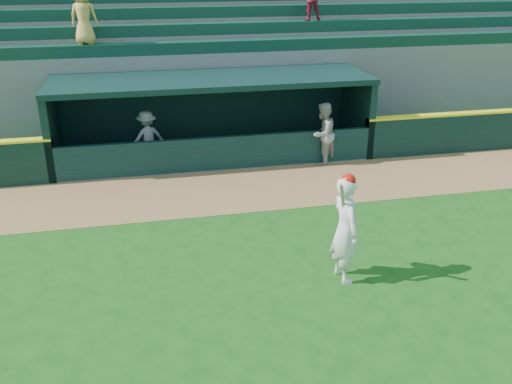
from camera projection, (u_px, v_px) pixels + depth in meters
ground at (274, 288)px, 10.66m from camera, size 120.00×120.00×0.00m
warning_track at (229, 190)px, 15.07m from camera, size 40.00×3.00×0.01m
dugout_player_front at (323, 134)px, 16.68m from camera, size 1.13×1.12×1.84m
dugout_player_inside at (147, 138)px, 16.71m from camera, size 1.18×0.92×1.61m
dugout at (211, 111)px, 17.35m from camera, size 9.40×2.80×2.46m
stands at (192, 53)px, 21.06m from camera, size 34.50×6.26×7.46m
batter_at_plate at (345, 228)px, 10.60m from camera, size 0.63×0.85×2.16m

